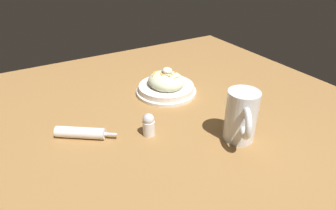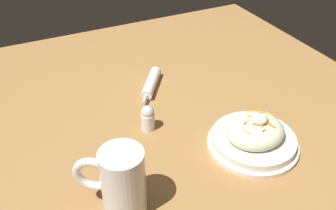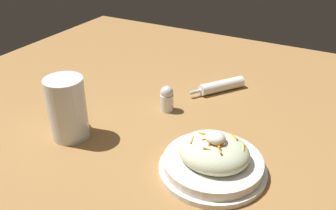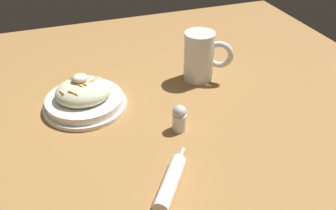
% 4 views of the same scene
% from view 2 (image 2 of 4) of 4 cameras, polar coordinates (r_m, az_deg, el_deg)
% --- Properties ---
extents(ground_plane, '(1.43, 1.43, 0.00)m').
position_cam_2_polar(ground_plane, '(0.93, -1.63, -5.62)').
color(ground_plane, '#9E703D').
extents(salad_plate, '(0.22, 0.22, 0.10)m').
position_cam_2_polar(salad_plate, '(0.92, 13.01, -4.72)').
color(salad_plate, white).
rests_on(salad_plate, ground_plane).
extents(beer_mug, '(0.13, 0.11, 0.15)m').
position_cam_2_polar(beer_mug, '(0.75, -7.09, -11.89)').
color(beer_mug, white).
rests_on(beer_mug, ground_plane).
extents(napkin_roll, '(0.12, 0.16, 0.03)m').
position_cam_2_polar(napkin_roll, '(1.12, -2.59, 3.34)').
color(napkin_roll, white).
rests_on(napkin_roll, ground_plane).
extents(salt_shaker, '(0.04, 0.04, 0.07)m').
position_cam_2_polar(salt_shaker, '(0.95, -2.94, -1.88)').
color(salt_shaker, white).
rests_on(salt_shaker, ground_plane).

